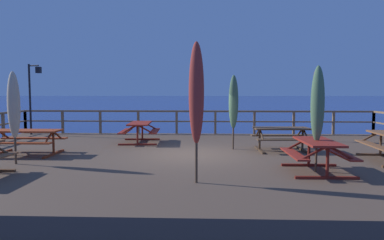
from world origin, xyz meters
The scene contains 13 objects.
ground_plane centered at (0.00, 0.00, 0.00)m, with size 600.00×600.00×0.00m, color navy.
wooden_deck centered at (0.00, 0.00, 0.33)m, with size 16.47×11.14×0.66m, color brown.
railing_waterside_far centered at (0.00, 5.42, 1.41)m, with size 16.27×0.10×1.09m.
picnic_table_back_left centered at (2.93, 0.78, 1.21)m, with size 1.83×1.47×0.78m.
picnic_table_mid_right centered at (-2.06, 2.50, 1.22)m, with size 1.51×1.90×0.78m.
picnic_table_front_right centered at (3.13, -2.35, 1.21)m, with size 1.41×1.73×0.78m.
picnic_table_mid_left centered at (-5.07, -0.28, 1.22)m, with size 2.09×1.41×0.78m.
patio_umbrella_short_mid centered at (-4.62, -1.69, 2.23)m, with size 0.32×0.32×2.48m.
patio_umbrella_tall_front centered at (1.38, 1.02, 2.25)m, with size 0.32×0.32×2.50m.
patio_umbrella_tall_mid_right centered at (3.12, -2.28, 2.28)m, with size 0.32×0.32×2.55m.
patio_umbrella_tall_back_right centered at (4.78, 3.21, 2.46)m, with size 0.32×0.32×2.84m.
patio_umbrella_tall_back_left centered at (0.26, -3.45, 2.54)m, with size 0.32×0.32×2.96m.
lamp_post_hooked centered at (-7.35, 4.81, 2.77)m, with size 0.67×0.32×3.20m.
Camera 1 is at (0.46, -10.73, 2.56)m, focal length 32.74 mm.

